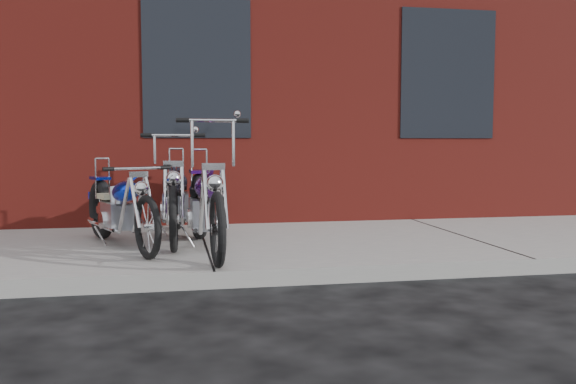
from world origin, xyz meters
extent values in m
plane|color=black|center=(0.00, 0.00, 0.00)|extent=(120.00, 120.00, 0.00)
cube|color=gray|center=(0.00, 1.50, 0.07)|extent=(22.00, 3.00, 0.15)
cube|color=maroon|center=(0.00, 8.00, 4.00)|extent=(22.00, 10.00, 8.00)
torus|color=black|center=(-0.04, 1.64, 0.52)|extent=(0.19, 0.75, 0.75)
torus|color=black|center=(0.05, 0.02, 0.49)|extent=(0.11, 0.68, 0.67)
cube|color=#979AA4|center=(0.00, 0.98, 0.51)|extent=(0.31, 0.43, 0.31)
ellipsoid|color=#501979|center=(0.01, 0.69, 0.81)|extent=(0.30, 0.58, 0.32)
cube|color=black|center=(-0.02, 1.25, 0.72)|extent=(0.26, 0.30, 0.06)
cylinder|color=silver|center=(0.04, 0.14, 0.76)|extent=(0.06, 0.30, 0.56)
cylinder|color=silver|center=(0.04, 0.27, 1.44)|extent=(0.57, 0.06, 0.03)
cylinder|color=silver|center=(-0.03, 1.56, 0.92)|extent=(0.02, 0.02, 0.50)
cylinder|color=silver|center=(0.11, 1.21, 0.38)|extent=(0.10, 0.93, 0.05)
torus|color=black|center=(-1.08, 1.89, 0.49)|extent=(0.38, 0.67, 0.67)
torus|color=black|center=(-0.52, 0.54, 0.45)|extent=(0.29, 0.59, 0.61)
cube|color=#979AA4|center=(-0.85, 1.34, 0.48)|extent=(0.38, 0.44, 0.28)
ellipsoid|color=#0F2CD4|center=(-0.75, 1.10, 0.75)|extent=(0.42, 0.57, 0.29)
cube|color=tan|center=(-0.95, 1.56, 0.66)|extent=(0.31, 0.33, 0.06)
cylinder|color=silver|center=(-0.57, 0.64, 0.70)|extent=(0.14, 0.26, 0.50)
cylinder|color=silver|center=(-0.61, 0.75, 1.00)|extent=(0.49, 0.22, 0.03)
cylinder|color=silver|center=(-1.05, 1.82, 0.84)|extent=(0.03, 0.03, 0.45)
cylinder|color=silver|center=(-0.83, 1.57, 0.36)|extent=(0.36, 0.79, 0.04)
torus|color=black|center=(-0.29, 2.46, 0.52)|extent=(0.17, 0.75, 0.74)
torus|color=black|center=(-0.34, 0.83, 0.49)|extent=(0.09, 0.67, 0.67)
cube|color=#979AA4|center=(-0.31, 1.80, 0.51)|extent=(0.30, 0.42, 0.31)
ellipsoid|color=black|center=(-0.32, 1.51, 0.81)|extent=(0.29, 0.58, 0.32)
cube|color=black|center=(-0.30, 2.06, 0.72)|extent=(0.26, 0.30, 0.06)
cylinder|color=silver|center=(-0.33, 0.96, 0.76)|extent=(0.05, 0.30, 0.56)
cylinder|color=silver|center=(-0.33, 1.09, 1.32)|extent=(0.57, 0.05, 0.03)
cylinder|color=silver|center=(-0.29, 2.38, 0.92)|extent=(0.02, 0.02, 0.50)
cylinder|color=silver|center=(-0.18, 2.02, 0.38)|extent=(0.08, 0.93, 0.05)
camera|label=1|loc=(-0.34, -5.10, 1.25)|focal=38.00mm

